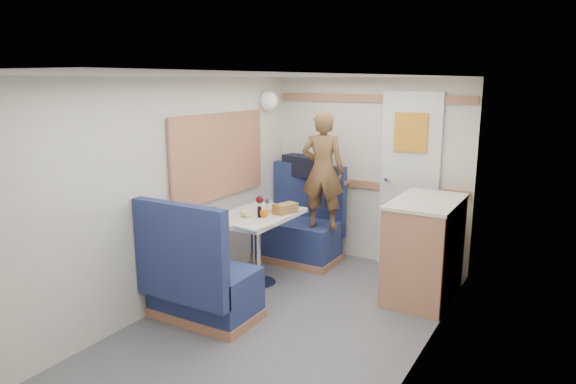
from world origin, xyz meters
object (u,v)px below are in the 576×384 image
Objects in this scene: galley_counter at (424,248)px; tumbler_right at (269,205)px; bench_near at (200,286)px; dinette_table at (257,230)px; beer_glass at (275,209)px; duffel_bag at (304,166)px; bread_loaf at (286,208)px; cheese_block at (245,213)px; wine_glass at (260,200)px; dome_light at (268,101)px; tray at (255,224)px; pepper_grinder at (259,212)px; person at (323,170)px; tumbler_left at (213,214)px; bench_far at (300,233)px; orange_fruit at (264,213)px.

galley_counter is 1.51m from tumbler_right.
bench_near is 2.04m from galley_counter.
beer_glass is (0.16, 0.08, 0.20)m from dinette_table.
dinette_table is 9.41× the size of beer_glass.
duffel_bag is 2.16× the size of bread_loaf.
dinette_table is 9.79× the size of cheese_block.
wine_glass reaches higher than bread_loaf.
dome_light is at bearing -123.10° from duffel_bag.
tray is 0.41m from beer_glass.
pepper_grinder is (0.09, -0.09, 0.21)m from dinette_table.
person reaches higher than galley_counter.
tumbler_left is at bearing -116.42° from tumbler_right.
bench_far is 0.86× the size of person.
bench_near reaches higher than dinette_table.
bread_loaf is at bearing 36.62° from dinette_table.
cheese_block is at bearing -129.85° from bread_loaf.
bench_near is 3.28× the size of tray.
dome_light is (-0.39, -0.01, 1.45)m from bench_far.
bench_far is 4.67× the size of bread_loaf.
tumbler_right is 0.18m from bread_loaf.
beer_glass reaches higher than bread_loaf.
orange_fruit reaches higher than bread_loaf.
wine_glass is 0.18m from pepper_grinder.
tray is 0.44m from tumbler_left.
bench_near is 0.71m from tray.
tumbler_left is (-0.43, -0.04, 0.05)m from tray.
bench_far is 1.11m from orange_fruit.
pepper_grinder is at bearing -44.43° from dinette_table.
dome_light is 0.16× the size of person.
person is at bearing -9.13° from dome_light.
bench_near is 8.79× the size of tumbler_right.
orange_fruit is 0.47m from tumbler_left.
wine_glass is (0.00, 0.05, 0.28)m from dinette_table.
bench_near reaches higher than cheese_block.
cheese_block is 0.31m from tumbler_right.
tumbler_left reaches higher than pepper_grinder.
person is 0.74m from beer_glass.
duffel_bag reaches higher than dinette_table.
galley_counter is 1.59m from wine_glass.
pepper_grinder is at bearing -112.20° from beer_glass.
cheese_block is 0.56× the size of wine_glass.
galley_counter is (1.47, -0.31, 0.17)m from bench_far.
dinette_table is 0.28m from wine_glass.
bread_loaf is (0.14, 0.26, -0.01)m from pepper_grinder.
tumbler_right is 1.22× the size of beer_glass.
cheese_block is at bearing -91.89° from bench_far.
duffel_bag is at bearing 41.90° from dome_light.
bread_loaf is (0.02, 0.50, 0.04)m from tray.
tumbler_right is (0.13, -0.96, -0.24)m from duffel_bag.
person is 10.20× the size of tumbler_right.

